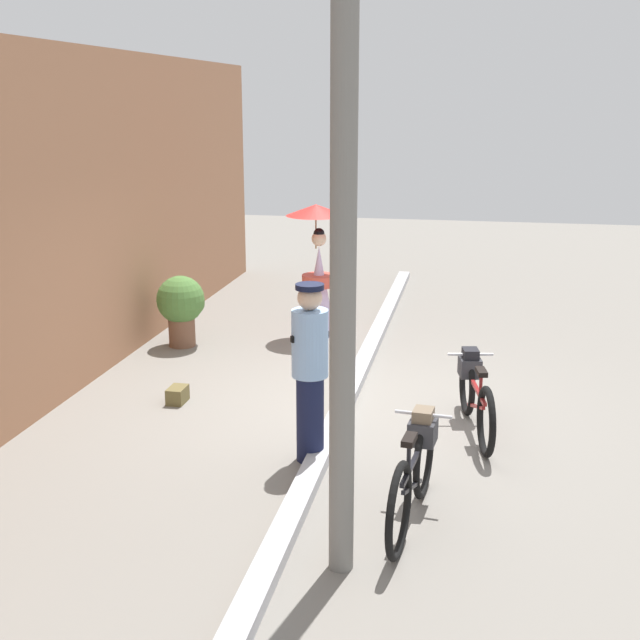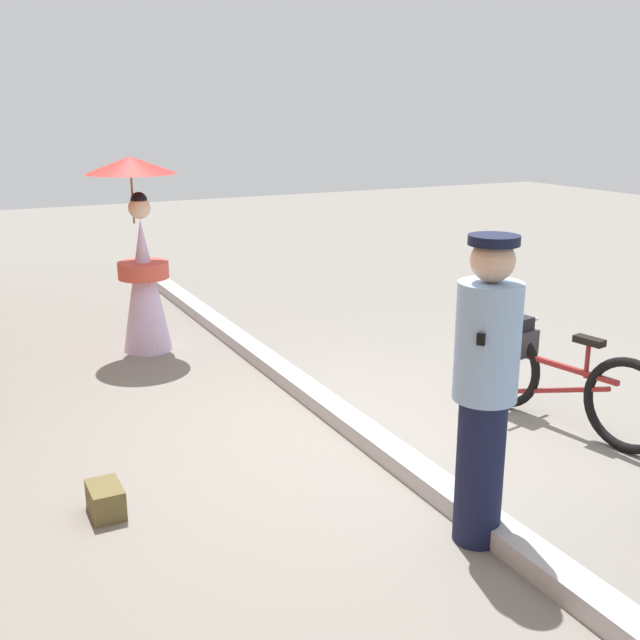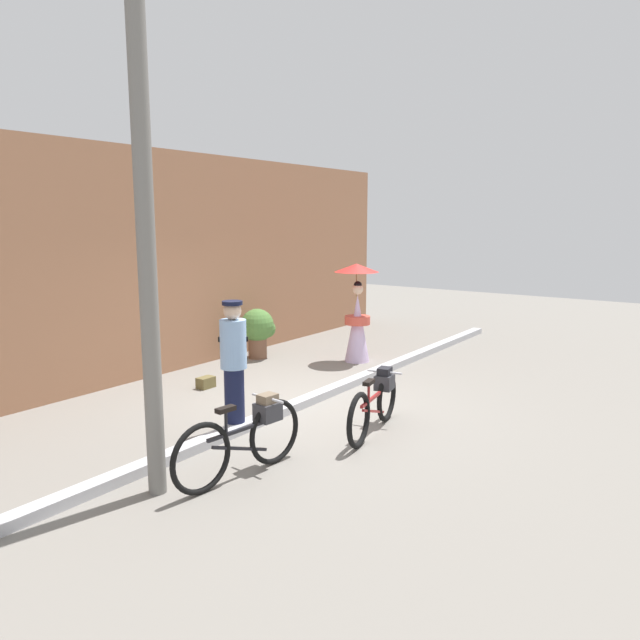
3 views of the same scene
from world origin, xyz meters
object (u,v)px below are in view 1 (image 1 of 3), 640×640
(bicycle_near_officer, at_px, (475,393))
(utility_pole, at_px, (343,244))
(bicycle_far_side, at_px, (414,470))
(person_officer, at_px, (310,368))
(potted_plant_by_door, at_px, (182,304))
(backpack_on_pavement, at_px, (178,395))
(person_with_parasol, at_px, (318,269))

(bicycle_near_officer, xyz_separation_m, utility_pole, (-2.82, 0.91, 2.00))
(utility_pole, bearing_deg, bicycle_far_side, -29.12)
(bicycle_far_side, height_order, person_officer, person_officer)
(bicycle_near_officer, bearing_deg, potted_plant_by_door, 59.94)
(bicycle_far_side, distance_m, utility_pole, 2.18)
(person_officer, height_order, backpack_on_pavement, person_officer)
(bicycle_far_side, distance_m, backpack_on_pavement, 3.59)
(person_officer, xyz_separation_m, utility_pole, (-1.78, -0.60, 1.48))
(bicycle_far_side, bearing_deg, person_officer, 47.72)
(person_officer, bearing_deg, person_with_parasol, 10.16)
(potted_plant_by_door, bearing_deg, person_officer, -143.35)
(bicycle_far_side, xyz_separation_m, utility_pole, (-0.82, 0.46, 1.96))
(utility_pole, bearing_deg, person_officer, 18.58)
(bicycle_near_officer, xyz_separation_m, potted_plant_by_door, (2.32, 4.01, 0.18))
(potted_plant_by_door, distance_m, backpack_on_pavement, 2.31)
(person_officer, bearing_deg, utility_pole, -161.42)
(bicycle_near_officer, relative_size, person_officer, 1.02)
(bicycle_near_officer, distance_m, bicycle_far_side, 2.05)
(bicycle_near_officer, xyz_separation_m, person_officer, (-1.04, 1.51, 0.51))
(person_officer, distance_m, backpack_on_pavement, 2.30)
(bicycle_far_side, relative_size, potted_plant_by_door, 1.78)
(backpack_on_pavement, distance_m, utility_pole, 4.46)
(bicycle_near_officer, height_order, person_officer, person_officer)
(potted_plant_by_door, height_order, backpack_on_pavement, potted_plant_by_door)
(bicycle_near_officer, xyz_separation_m, person_with_parasol, (3.22, 2.27, 0.57))
(person_with_parasol, xyz_separation_m, backpack_on_pavement, (-3.04, 1.02, -0.88))
(potted_plant_by_door, bearing_deg, bicycle_far_side, -140.53)
(person_with_parasol, height_order, backpack_on_pavement, person_with_parasol)
(person_officer, xyz_separation_m, backpack_on_pavement, (1.21, 1.78, -0.82))
(bicycle_far_side, relative_size, utility_pole, 0.37)
(potted_plant_by_door, xyz_separation_m, utility_pole, (-5.14, -3.10, 1.81))
(person_officer, distance_m, potted_plant_by_door, 4.19)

